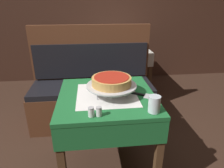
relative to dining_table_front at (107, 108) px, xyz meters
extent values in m
plane|color=#382319|center=(0.00, 0.00, -0.61)|extent=(14.00, 14.00, 0.00)
cube|color=#1E6B33|center=(0.00, 0.00, 0.10)|extent=(0.74, 0.74, 0.03)
cube|color=white|center=(0.00, 0.00, 0.12)|extent=(0.46, 0.46, 0.00)
cube|color=#1E6B33|center=(0.00, 0.00, 0.00)|extent=(0.73, 0.73, 0.17)
cube|color=#4C331E|center=(0.33, -0.33, -0.26)|extent=(0.05, 0.05, 0.69)
cube|color=#4C331E|center=(-0.33, 0.33, -0.26)|extent=(0.05, 0.05, 0.69)
cube|color=#4C331E|center=(0.33, 0.33, -0.26)|extent=(0.05, 0.05, 0.69)
cube|color=beige|center=(0.32, 1.64, 0.11)|extent=(0.88, 0.88, 0.03)
cube|color=white|center=(0.32, 1.64, 0.13)|extent=(0.54, 0.54, 0.00)
cube|color=beige|center=(0.32, 1.64, 0.01)|extent=(0.87, 0.87, 0.16)
cube|color=#4C331E|center=(-0.08, 1.23, -0.26)|extent=(0.05, 0.05, 0.70)
cube|color=#4C331E|center=(0.72, 1.23, -0.26)|extent=(0.05, 0.05, 0.70)
cube|color=#4C331E|center=(-0.08, 2.04, -0.26)|extent=(0.05, 0.05, 0.70)
cube|color=#4C331E|center=(0.72, 2.04, -0.26)|extent=(0.05, 0.05, 0.70)
cube|color=brown|center=(-0.10, 0.77, -0.39)|extent=(1.42, 0.54, 0.43)
cube|color=black|center=(-0.10, 0.77, -0.14)|extent=(1.39, 0.53, 0.06)
cube|color=brown|center=(-0.10, 1.01, 0.21)|extent=(1.42, 0.06, 0.65)
cube|color=black|center=(-0.10, 0.96, 0.11)|extent=(1.36, 0.02, 0.41)
cube|color=#3D2319|center=(0.00, 2.29, 0.59)|extent=(6.00, 0.04, 2.40)
cylinder|color=#ADADB2|center=(0.04, 0.11, 0.16)|extent=(0.01, 0.01, 0.07)
cylinder|color=#ADADB2|center=(-0.07, -0.08, 0.16)|extent=(0.01, 0.01, 0.07)
cylinder|color=#ADADB2|center=(0.15, -0.08, 0.16)|extent=(0.01, 0.01, 0.07)
cylinder|color=#ADADB2|center=(0.04, -0.02, 0.19)|extent=(0.25, 0.25, 0.01)
cylinder|color=silver|center=(0.04, -0.02, 0.19)|extent=(0.36, 0.36, 0.01)
cylinder|color=silver|center=(0.04, -0.02, 0.20)|extent=(0.38, 0.38, 0.01)
cylinder|color=tan|center=(0.04, -0.02, 0.24)|extent=(0.29, 0.29, 0.06)
cylinder|color=#B22819|center=(0.04, -0.02, 0.27)|extent=(0.26, 0.26, 0.01)
cube|color=#BCBCC1|center=(0.32, -0.08, 0.12)|extent=(0.12, 0.12, 0.00)
cube|color=black|center=(0.20, -0.01, 0.13)|extent=(0.18, 0.12, 0.01)
cylinder|color=silver|center=(0.28, -0.29, 0.18)|extent=(0.08, 0.08, 0.11)
cylinder|color=silver|center=(-0.12, -0.30, 0.14)|extent=(0.04, 0.04, 0.05)
cylinder|color=#B7B7BC|center=(-0.12, -0.30, 0.17)|extent=(0.04, 0.04, 0.01)
cylinder|color=silver|center=(-0.07, -0.30, 0.14)|extent=(0.04, 0.04, 0.05)
cylinder|color=#B7B7BC|center=(-0.07, -0.30, 0.17)|extent=(0.04, 0.04, 0.01)
cube|color=black|center=(0.26, 1.57, 0.14)|extent=(0.13, 0.13, 0.03)
cylinder|color=black|center=(0.26, 1.57, 0.22)|extent=(0.01, 0.01, 0.12)
cylinder|color=white|center=(0.26, 1.62, 0.20)|extent=(0.04, 0.04, 0.09)
cylinder|color=gold|center=(0.22, 1.55, 0.20)|extent=(0.04, 0.04, 0.09)
cylinder|color=#99194C|center=(0.29, 1.55, 0.20)|extent=(0.04, 0.04, 0.09)
camera|label=1|loc=(-0.11, -1.38, 0.79)|focal=32.00mm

